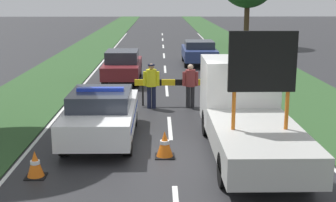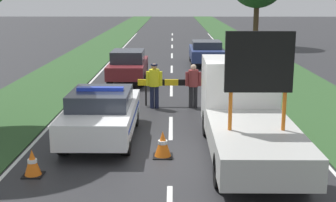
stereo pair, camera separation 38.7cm
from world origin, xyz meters
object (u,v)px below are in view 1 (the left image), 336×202
work_truck (246,110)px  queued_car_hatch_blue (199,52)px  traffic_cone_near_truck (35,164)px  police_car (102,114)px  traffic_cone_near_police (112,108)px  traffic_cone_centre_front (165,144)px  road_barrier (175,84)px  queued_car_wagon_maroon (123,65)px  pedestrian_civilian (190,82)px  police_officer (151,82)px

work_truck → queued_car_hatch_blue: work_truck is taller
work_truck → traffic_cone_near_truck: (-5.21, -1.97, -0.79)m
police_car → traffic_cone_near_truck: size_ratio=7.26×
work_truck → traffic_cone_near_police: 5.42m
police_car → queued_car_hatch_blue: police_car is taller
traffic_cone_centre_front → road_barrier: bearing=85.4°
queued_car_hatch_blue → traffic_cone_near_police: bearing=71.9°
queued_car_wagon_maroon → queued_car_hatch_blue: 7.12m
road_barrier → police_car: bearing=-125.0°
queued_car_wagon_maroon → queued_car_hatch_blue: bearing=-126.1°
work_truck → road_barrier: 5.45m
pedestrian_civilian → traffic_cone_near_police: bearing=-140.3°
police_officer → queued_car_wagon_maroon: 5.75m
traffic_cone_centre_front → queued_car_wagon_maroon: 11.10m
police_officer → traffic_cone_near_truck: bearing=67.8°
traffic_cone_near_truck → queued_car_wagon_maroon: size_ratio=0.15×
queued_car_hatch_blue → road_barrier: bearing=80.5°
police_car → pedestrian_civilian: 4.81m
queued_car_wagon_maroon → queued_car_hatch_blue: queued_car_wagon_maroon is taller
police_officer → queued_car_hatch_blue: bearing=-104.6°
queued_car_wagon_maroon → pedestrian_civilian: bearing=118.1°
traffic_cone_near_police → traffic_cone_centre_front: (1.78, -4.23, 0.07)m
road_barrier → queued_car_hatch_blue: 11.02m
road_barrier → pedestrian_civilian: (0.55, -0.36, 0.13)m
traffic_cone_near_police → queued_car_wagon_maroon: (-0.14, 6.69, 0.51)m
work_truck → police_officer: size_ratio=3.67×
road_barrier → traffic_cone_near_police: size_ratio=5.50×
work_truck → queued_car_wagon_maroon: work_truck is taller
traffic_cone_near_truck → road_barrier: bearing=64.0°
police_officer → work_truck: bearing=117.9°
traffic_cone_centre_front → queued_car_wagon_maroon: bearing=99.9°
pedestrian_civilian → traffic_cone_near_police: (-2.80, -1.21, -0.69)m
traffic_cone_centre_front → queued_car_wagon_maroon: size_ratio=0.16×
traffic_cone_near_police → police_car: bearing=-90.6°
traffic_cone_near_truck → queued_car_wagon_maroon: (1.10, 12.26, 0.47)m
traffic_cone_near_police → queued_car_hatch_blue: bearing=71.9°
traffic_cone_near_police → work_truck: bearing=-42.1°
traffic_cone_centre_front → queued_car_hatch_blue: (2.28, 16.67, 0.41)m
work_truck → traffic_cone_near_police: (-3.98, 3.60, -0.83)m
police_officer → traffic_cone_near_police: 1.91m
road_barrier → police_officer: bearing=-161.3°
pedestrian_civilian → queued_car_wagon_maroon: pedestrian_civilian is taller
traffic_cone_near_police → queued_car_wagon_maroon: size_ratio=0.13×
police_car → work_truck: 4.12m
road_barrier → queued_car_hatch_blue: size_ratio=0.71×
road_barrier → police_officer: (-0.89, -0.43, 0.16)m
road_barrier → traffic_cone_near_police: road_barrier is taller
work_truck → traffic_cone_centre_front: (-2.20, -0.64, -0.76)m
police_officer → pedestrian_civilian: bearing=-178.3°
police_car → queued_car_hatch_blue: size_ratio=1.07×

